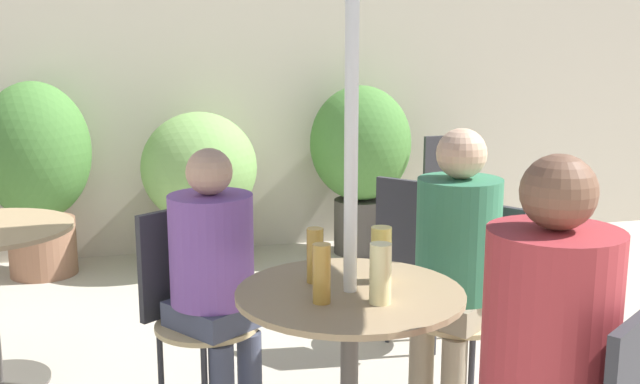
{
  "coord_description": "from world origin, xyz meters",
  "views": [
    {
      "loc": [
        -0.51,
        -2.04,
        1.54
      ],
      "look_at": [
        0.15,
        0.59,
        0.99
      ],
      "focal_mm": 42.0,
      "sensor_mm": 36.0,
      "label": 1
    }
  ],
  "objects_px": {
    "bistro_chair_1": "(473,291)",
    "potted_plant_1": "(200,178)",
    "bistro_chair_2": "(191,298)",
    "beer_glass_2": "(380,274)",
    "seated_person_1": "(456,254)",
    "seated_person_2": "(215,268)",
    "bistro_chair_4": "(452,187)",
    "bistro_chair_5": "(416,247)",
    "beer_glass_3": "(381,254)",
    "beer_glass_1": "(322,274)",
    "seated_person_0": "(544,345)",
    "potted_plant_2": "(360,153)",
    "potted_plant_0": "(37,165)",
    "beer_glass_0": "(315,255)"
  },
  "relations": [
    {
      "from": "beer_glass_3",
      "to": "bistro_chair_4",
      "type": "bearing_deg",
      "value": 61.09
    },
    {
      "from": "bistro_chair_5",
      "to": "beer_glass_2",
      "type": "height_order",
      "value": "beer_glass_2"
    },
    {
      "from": "beer_glass_2",
      "to": "bistro_chair_1",
      "type": "bearing_deg",
      "value": 44.54
    },
    {
      "from": "beer_glass_0",
      "to": "beer_glass_2",
      "type": "distance_m",
      "value": 0.29
    },
    {
      "from": "seated_person_2",
      "to": "beer_glass_3",
      "type": "relative_size",
      "value": 6.05
    },
    {
      "from": "bistro_chair_5",
      "to": "seated_person_2",
      "type": "height_order",
      "value": "seated_person_2"
    },
    {
      "from": "seated_person_1",
      "to": "beer_glass_1",
      "type": "relative_size",
      "value": 6.43
    },
    {
      "from": "bistro_chair_2",
      "to": "bistro_chair_4",
      "type": "height_order",
      "value": "same"
    },
    {
      "from": "seated_person_0",
      "to": "seated_person_2",
      "type": "distance_m",
      "value": 1.34
    },
    {
      "from": "seated_person_0",
      "to": "bistro_chair_1",
      "type": "bearing_deg",
      "value": -140.72
    },
    {
      "from": "bistro_chair_4",
      "to": "seated_person_1",
      "type": "distance_m",
      "value": 2.38
    },
    {
      "from": "beer_glass_2",
      "to": "potted_plant_0",
      "type": "height_order",
      "value": "potted_plant_0"
    },
    {
      "from": "seated_person_1",
      "to": "beer_glass_0",
      "type": "bearing_deg",
      "value": -102.15
    },
    {
      "from": "beer_glass_3",
      "to": "potted_plant_1",
      "type": "bearing_deg",
      "value": 97.43
    },
    {
      "from": "beer_glass_0",
      "to": "potted_plant_0",
      "type": "xyz_separation_m",
      "value": [
        -1.19,
        2.77,
        -0.09
      ]
    },
    {
      "from": "bistro_chair_5",
      "to": "potted_plant_1",
      "type": "relative_size",
      "value": 0.82
    },
    {
      "from": "seated_person_1",
      "to": "seated_person_2",
      "type": "distance_m",
      "value": 0.94
    },
    {
      "from": "seated_person_2",
      "to": "potted_plant_0",
      "type": "bearing_deg",
      "value": 76.0
    },
    {
      "from": "seated_person_1",
      "to": "beer_glass_3",
      "type": "relative_size",
      "value": 6.41
    },
    {
      "from": "bistro_chair_1",
      "to": "bistro_chair_5",
      "type": "relative_size",
      "value": 1.0
    },
    {
      "from": "bistro_chair_4",
      "to": "beer_glass_3",
      "type": "bearing_deg",
      "value": -125.13
    },
    {
      "from": "seated_person_1",
      "to": "beer_glass_0",
      "type": "distance_m",
      "value": 0.7
    },
    {
      "from": "beer_glass_1",
      "to": "beer_glass_3",
      "type": "distance_m",
      "value": 0.29
    },
    {
      "from": "beer_glass_0",
      "to": "beer_glass_2",
      "type": "height_order",
      "value": "beer_glass_2"
    },
    {
      "from": "bistro_chair_4",
      "to": "potted_plant_1",
      "type": "xyz_separation_m",
      "value": [
        -1.74,
        0.28,
        0.09
      ]
    },
    {
      "from": "seated_person_2",
      "to": "beer_glass_3",
      "type": "bearing_deg",
      "value": -78.09
    },
    {
      "from": "beer_glass_0",
      "to": "beer_glass_3",
      "type": "bearing_deg",
      "value": -12.16
    },
    {
      "from": "bistro_chair_4",
      "to": "bistro_chair_5",
      "type": "xyz_separation_m",
      "value": [
        -0.82,
        -1.41,
        0.0
      ]
    },
    {
      "from": "bistro_chair_5",
      "to": "seated_person_1",
      "type": "bearing_deg",
      "value": 129.64
    },
    {
      "from": "beer_glass_3",
      "to": "potted_plant_2",
      "type": "height_order",
      "value": "potted_plant_2"
    },
    {
      "from": "bistro_chair_1",
      "to": "seated_person_1",
      "type": "relative_size",
      "value": 0.73
    },
    {
      "from": "beer_glass_1",
      "to": "beer_glass_2",
      "type": "relative_size",
      "value": 0.99
    },
    {
      "from": "bistro_chair_1",
      "to": "bistro_chair_5",
      "type": "distance_m",
      "value": 0.68
    },
    {
      "from": "seated_person_1",
      "to": "potted_plant_2",
      "type": "relative_size",
      "value": 0.99
    },
    {
      "from": "bistro_chair_2",
      "to": "beer_glass_1",
      "type": "distance_m",
      "value": 0.89
    },
    {
      "from": "bistro_chair_1",
      "to": "potted_plant_1",
      "type": "bearing_deg",
      "value": 165.84
    },
    {
      "from": "bistro_chair_5",
      "to": "potted_plant_1",
      "type": "xyz_separation_m",
      "value": [
        -0.92,
        1.69,
        0.09
      ]
    },
    {
      "from": "potted_plant_0",
      "to": "beer_glass_3",
      "type": "bearing_deg",
      "value": -63.46
    },
    {
      "from": "beer_glass_2",
      "to": "potted_plant_2",
      "type": "xyz_separation_m",
      "value": [
        0.87,
        3.01,
        -0.09
      ]
    },
    {
      "from": "seated_person_0",
      "to": "seated_person_1",
      "type": "relative_size",
      "value": 1.04
    },
    {
      "from": "seated_person_0",
      "to": "potted_plant_0",
      "type": "xyz_separation_m",
      "value": [
        -1.66,
        3.44,
        0.01
      ]
    },
    {
      "from": "seated_person_1",
      "to": "potted_plant_1",
      "type": "height_order",
      "value": "seated_person_1"
    },
    {
      "from": "seated_person_1",
      "to": "beer_glass_2",
      "type": "xyz_separation_m",
      "value": [
        -0.49,
        -0.52,
        0.12
      ]
    },
    {
      "from": "beer_glass_2",
      "to": "potted_plant_1",
      "type": "relative_size",
      "value": 0.18
    },
    {
      "from": "bistro_chair_2",
      "to": "beer_glass_2",
      "type": "height_order",
      "value": "beer_glass_2"
    },
    {
      "from": "bistro_chair_4",
      "to": "seated_person_2",
      "type": "bearing_deg",
      "value": -139.37
    },
    {
      "from": "bistro_chair_2",
      "to": "potted_plant_2",
      "type": "distance_m",
      "value": 2.62
    },
    {
      "from": "potted_plant_0",
      "to": "potted_plant_1",
      "type": "bearing_deg",
      "value": -2.61
    },
    {
      "from": "bistro_chair_4",
      "to": "beer_glass_2",
      "type": "relative_size",
      "value": 4.6
    },
    {
      "from": "seated_person_0",
      "to": "seated_person_2",
      "type": "xyz_separation_m",
      "value": [
        -0.76,
        1.09,
        -0.05
      ]
    }
  ]
}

